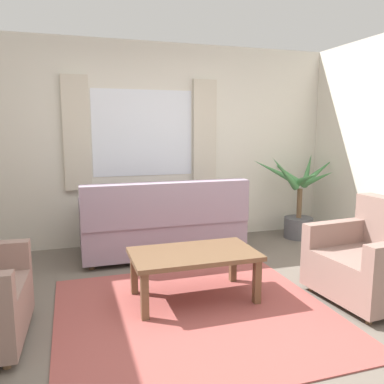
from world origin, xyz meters
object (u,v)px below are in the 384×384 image
at_px(couch, 163,225).
at_px(armchair_right, 374,260).
at_px(coffee_table, 194,258).
at_px(potted_plant, 298,201).

xyz_separation_m(couch, armchair_right, (1.51, -1.74, -0.01)).
bearing_deg(coffee_table, couch, 88.98).
relative_size(armchair_right, coffee_table, 0.83).
bearing_deg(coffee_table, armchair_right, -16.80).
distance_m(couch, coffee_table, 1.28).
relative_size(couch, coffee_table, 1.73).
height_order(armchair_right, coffee_table, armchair_right).
distance_m(armchair_right, coffee_table, 1.60).
relative_size(armchair_right, potted_plant, 0.73).
bearing_deg(armchair_right, couch, -144.00).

